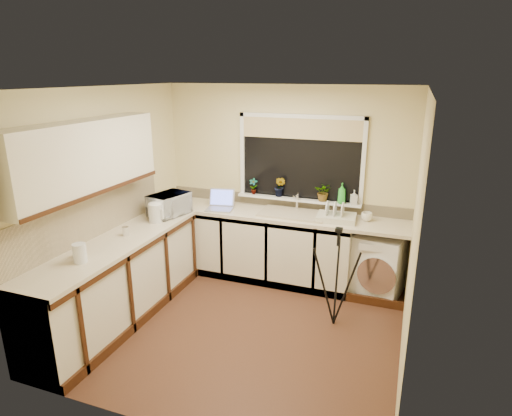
{
  "coord_description": "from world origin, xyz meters",
  "views": [
    {
      "loc": [
        1.53,
        -3.75,
        2.58
      ],
      "look_at": [
        -0.05,
        0.55,
        1.15
      ],
      "focal_mm": 30.48,
      "sensor_mm": 36.0,
      "label": 1
    }
  ],
  "objects_px": {
    "glass_jug": "(80,253)",
    "microwave": "(169,204)",
    "laptop": "(221,204)",
    "cup_left": "(81,252)",
    "soap_bottle_green": "(342,193)",
    "soap_bottle_clear": "(354,197)",
    "tripod": "(336,277)",
    "plant_a": "(253,186)",
    "kettle": "(155,213)",
    "washing_machine": "(379,265)",
    "steel_jar": "(126,231)",
    "plant_b": "(280,187)",
    "plant_d": "(324,192)",
    "dish_rack": "(336,218)",
    "cup_back": "(367,217)"
  },
  "relations": [
    {
      "from": "kettle",
      "to": "plant_b",
      "type": "distance_m",
      "value": 1.6
    },
    {
      "from": "plant_a",
      "to": "soap_bottle_green",
      "type": "distance_m",
      "value": 1.16
    },
    {
      "from": "cup_left",
      "to": "soap_bottle_green",
      "type": "bearing_deg",
      "value": 45.41
    },
    {
      "from": "plant_a",
      "to": "soap_bottle_clear",
      "type": "xyz_separation_m",
      "value": [
        1.31,
        -0.01,
        -0.02
      ]
    },
    {
      "from": "soap_bottle_clear",
      "to": "plant_a",
      "type": "bearing_deg",
      "value": 179.43
    },
    {
      "from": "glass_jug",
      "to": "plant_b",
      "type": "xyz_separation_m",
      "value": [
        1.23,
        2.27,
        0.19
      ]
    },
    {
      "from": "kettle",
      "to": "microwave",
      "type": "xyz_separation_m",
      "value": [
        0.02,
        0.28,
        0.03
      ]
    },
    {
      "from": "plant_a",
      "to": "laptop",
      "type": "bearing_deg",
      "value": -140.71
    },
    {
      "from": "soap_bottle_clear",
      "to": "cup_left",
      "type": "height_order",
      "value": "soap_bottle_clear"
    },
    {
      "from": "washing_machine",
      "to": "microwave",
      "type": "relative_size",
      "value": 1.58
    },
    {
      "from": "cup_back",
      "to": "kettle",
      "type": "bearing_deg",
      "value": -159.16
    },
    {
      "from": "laptop",
      "to": "tripod",
      "type": "relative_size",
      "value": 0.35
    },
    {
      "from": "glass_jug",
      "to": "soap_bottle_clear",
      "type": "xyz_separation_m",
      "value": [
        2.17,
        2.25,
        0.15
      ]
    },
    {
      "from": "soap_bottle_clear",
      "to": "washing_machine",
      "type": "bearing_deg",
      "value": -25.44
    },
    {
      "from": "washing_machine",
      "to": "plant_a",
      "type": "relative_size",
      "value": 3.59
    },
    {
      "from": "tripod",
      "to": "plant_a",
      "type": "height_order",
      "value": "plant_a"
    },
    {
      "from": "tripod",
      "to": "microwave",
      "type": "xyz_separation_m",
      "value": [
        -2.13,
        0.29,
        0.49
      ]
    },
    {
      "from": "soap_bottle_green",
      "to": "cup_left",
      "type": "height_order",
      "value": "soap_bottle_green"
    },
    {
      "from": "cup_back",
      "to": "plant_b",
      "type": "bearing_deg",
      "value": 172.46
    },
    {
      "from": "steel_jar",
      "to": "cup_left",
      "type": "xyz_separation_m",
      "value": [
        -0.05,
        -0.63,
        0.0
      ]
    },
    {
      "from": "microwave",
      "to": "plant_b",
      "type": "relative_size",
      "value": 1.85
    },
    {
      "from": "glass_jug",
      "to": "cup_back",
      "type": "distance_m",
      "value": 3.17
    },
    {
      "from": "laptop",
      "to": "microwave",
      "type": "distance_m",
      "value": 0.67
    },
    {
      "from": "tripod",
      "to": "steel_jar",
      "type": "height_order",
      "value": "tripod"
    },
    {
      "from": "laptop",
      "to": "cup_left",
      "type": "relative_size",
      "value": 3.62
    },
    {
      "from": "cup_back",
      "to": "cup_left",
      "type": "bearing_deg",
      "value": -140.32
    },
    {
      "from": "soap_bottle_green",
      "to": "soap_bottle_clear",
      "type": "height_order",
      "value": "soap_bottle_green"
    },
    {
      "from": "dish_rack",
      "to": "cup_left",
      "type": "xyz_separation_m",
      "value": [
        -2.09,
        -1.91,
        0.02
      ]
    },
    {
      "from": "kettle",
      "to": "glass_jug",
      "type": "distance_m",
      "value": 1.23
    },
    {
      "from": "tripod",
      "to": "plant_a",
      "type": "xyz_separation_m",
      "value": [
        -1.31,
        1.04,
        0.61
      ]
    },
    {
      "from": "microwave",
      "to": "kettle",
      "type": "bearing_deg",
      "value": -170.04
    },
    {
      "from": "cup_left",
      "to": "plant_a",
      "type": "bearing_deg",
      "value": 66.33
    },
    {
      "from": "soap_bottle_clear",
      "to": "microwave",
      "type": "bearing_deg",
      "value": -161.05
    },
    {
      "from": "glass_jug",
      "to": "cup_left",
      "type": "height_order",
      "value": "glass_jug"
    },
    {
      "from": "glass_jug",
      "to": "plant_b",
      "type": "distance_m",
      "value": 2.58
    },
    {
      "from": "laptop",
      "to": "cup_left",
      "type": "bearing_deg",
      "value": -118.46
    },
    {
      "from": "tripod",
      "to": "cup_back",
      "type": "bearing_deg",
      "value": 102.99
    },
    {
      "from": "glass_jug",
      "to": "plant_d",
      "type": "xyz_separation_m",
      "value": [
        1.8,
        2.26,
        0.18
      ]
    },
    {
      "from": "steel_jar",
      "to": "plant_a",
      "type": "height_order",
      "value": "plant_a"
    },
    {
      "from": "soap_bottle_green",
      "to": "soap_bottle_clear",
      "type": "distance_m",
      "value": 0.15
    },
    {
      "from": "dish_rack",
      "to": "cup_left",
      "type": "height_order",
      "value": "cup_left"
    },
    {
      "from": "tripod",
      "to": "soap_bottle_green",
      "type": "distance_m",
      "value": 1.2
    },
    {
      "from": "washing_machine",
      "to": "tripod",
      "type": "distance_m",
      "value": 0.94
    },
    {
      "from": "washing_machine",
      "to": "steel_jar",
      "type": "bearing_deg",
      "value": -140.7
    },
    {
      "from": "cup_left",
      "to": "kettle",
      "type": "bearing_deg",
      "value": 84.76
    },
    {
      "from": "glass_jug",
      "to": "microwave",
      "type": "bearing_deg",
      "value": 88.45
    },
    {
      "from": "laptop",
      "to": "microwave",
      "type": "bearing_deg",
      "value": -146.82
    },
    {
      "from": "plant_b",
      "to": "plant_d",
      "type": "height_order",
      "value": "plant_b"
    },
    {
      "from": "laptop",
      "to": "dish_rack",
      "type": "relative_size",
      "value": 0.85
    },
    {
      "from": "laptop",
      "to": "soap_bottle_clear",
      "type": "height_order",
      "value": "soap_bottle_clear"
    }
  ]
}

